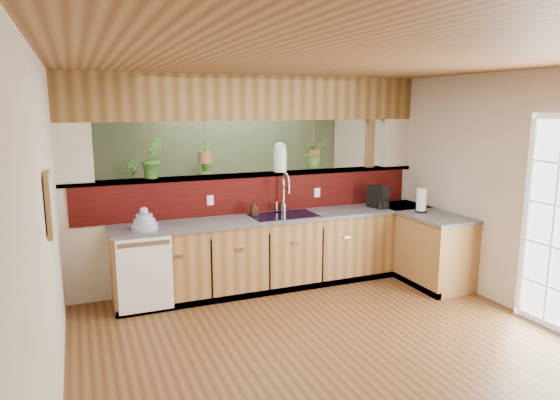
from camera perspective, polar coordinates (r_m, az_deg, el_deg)
name	(u,v)px	position (r m, az deg, el deg)	size (l,w,h in m)	color
ground	(297,317)	(5.49, 1.96, -13.21)	(4.60, 7.00, 0.01)	#57351B
ceiling	(299,67)	(5.04, 2.15, 14.94)	(4.60, 7.00, 0.01)	brown
wall_back	(211,163)	(8.39, -7.89, 4.23)	(4.60, 0.02, 2.60)	beige
wall_left	(52,216)	(4.67, -24.60, -1.71)	(0.02, 7.00, 2.60)	beige
wall_right	(473,185)	(6.40, 21.16, 1.64)	(0.02, 7.00, 2.60)	beige
pass_through_partition	(256,189)	(6.37, -2.72, 1.31)	(4.60, 0.21, 2.60)	beige
pass_through_ledge	(254,175)	(6.34, -2.99, 2.90)	(4.60, 0.21, 0.04)	brown
header_beam	(253,98)	(6.28, -3.08, 11.57)	(4.60, 0.15, 0.55)	brown
sage_backwall	(211,163)	(8.37, -7.86, 4.21)	(4.55, 0.02, 2.55)	#5A6D4A
countertop	(329,248)	(6.43, 5.62, -5.43)	(4.14, 1.52, 0.90)	brown
dishwasher	(145,275)	(5.56, -15.15, -8.26)	(0.58, 0.03, 0.82)	white
navy_sink	(283,221)	(6.18, 0.40, -2.46)	(0.82, 0.50, 0.18)	black
framed_print	(49,204)	(3.84, -24.86, -0.42)	(0.04, 0.35, 0.45)	brown
faucet	(285,191)	(6.28, 0.53, 1.04)	(0.22, 0.22, 0.51)	#B7B7B2
dish_stack	(144,223)	(5.63, -15.23, -2.50)	(0.29, 0.29, 0.25)	#94A2C0
soap_dispenser	(255,208)	(6.15, -2.93, -0.90)	(0.08, 0.09, 0.19)	#3A2715
coffee_maker	(378,197)	(6.72, 11.19, 0.29)	(0.16, 0.27, 0.30)	black
paper_towel	(421,201)	(6.57, 15.86, -0.08)	(0.15, 0.15, 0.32)	black
glass_jar	(280,157)	(6.44, 0.02, 4.93)	(0.17, 0.17, 0.38)	silver
ledge_plant_left	(153,158)	(6.01, -14.36, 4.71)	(0.27, 0.22, 0.49)	#366A24
hanging_plant_a	(204,145)	(6.12, -8.63, 6.21)	(0.19, 0.16, 0.50)	brown
hanging_plant_b	(313,140)	(6.62, 3.84, 6.81)	(0.42, 0.40, 0.54)	brown
shelving_console	(173,216)	(8.13, -12.10, -1.83)	(1.60, 0.43, 1.07)	black
shelf_plant_a	(132,172)	(7.93, -16.54, 3.05)	(0.21, 0.14, 0.40)	#366A24
shelf_plant_b	(205,168)	(8.12, -8.55, 3.61)	(0.24, 0.24, 0.42)	#366A24
floor_plant	(275,234)	(7.46, -0.63, -3.87)	(0.64, 0.55, 0.71)	#366A24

